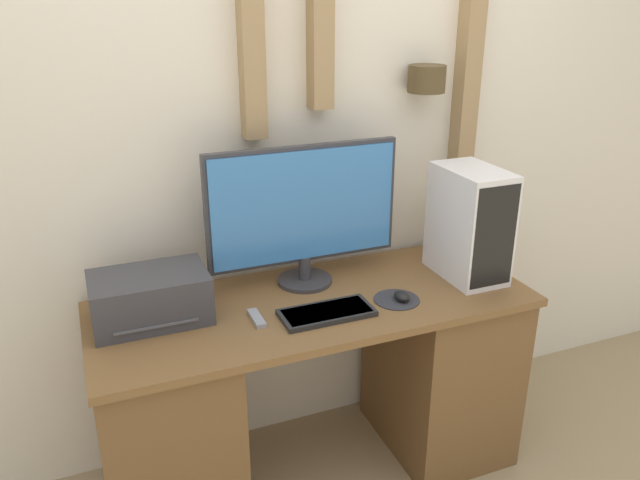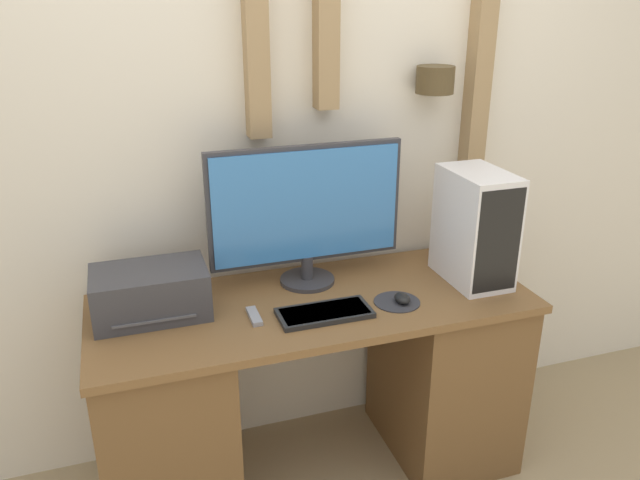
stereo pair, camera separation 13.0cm
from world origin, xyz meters
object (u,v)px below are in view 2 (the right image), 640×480
(printer, at_px, (151,293))
(computer_tower, at_px, (475,227))
(mouse, at_px, (402,298))
(monitor, at_px, (306,209))
(remote_control, at_px, (254,316))
(keyboard, at_px, (323,313))

(printer, bearing_deg, computer_tower, -4.63)
(printer, bearing_deg, mouse, -13.16)
(monitor, relative_size, remote_control, 5.95)
(printer, bearing_deg, remote_control, -23.15)
(monitor, relative_size, keyboard, 2.26)
(printer, distance_m, remote_control, 0.37)
(monitor, relative_size, computer_tower, 1.70)
(computer_tower, bearing_deg, keyboard, -171.18)
(monitor, distance_m, remote_control, 0.45)
(monitor, distance_m, computer_tower, 0.64)
(printer, relative_size, remote_control, 3.13)
(keyboard, height_order, mouse, mouse)
(computer_tower, bearing_deg, mouse, -163.23)
(computer_tower, distance_m, printer, 1.21)
(mouse, distance_m, remote_control, 0.53)
(monitor, xyz_separation_m, mouse, (0.27, -0.28, -0.27))
(mouse, xyz_separation_m, computer_tower, (0.34, 0.10, 0.20))
(remote_control, bearing_deg, computer_tower, 2.84)
(keyboard, bearing_deg, mouse, -0.76)
(keyboard, xyz_separation_m, remote_control, (-0.23, 0.06, -0.00))
(computer_tower, relative_size, printer, 1.12)
(remote_control, bearing_deg, keyboard, -13.60)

